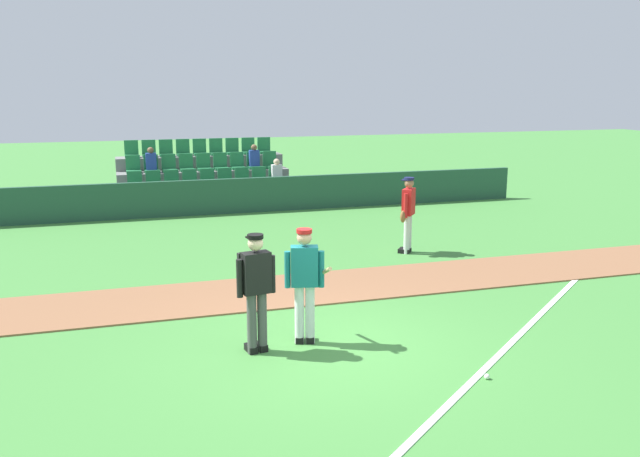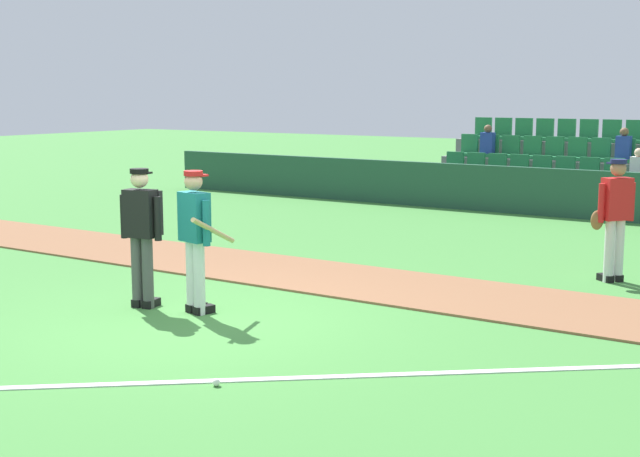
% 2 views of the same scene
% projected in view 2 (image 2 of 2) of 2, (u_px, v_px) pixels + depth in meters
% --- Properties ---
extents(ground_plane, '(80.00, 80.00, 0.00)m').
position_uv_depth(ground_plane, '(195.00, 320.00, 10.42)').
color(ground_plane, '#42843A').
extents(infield_dirt_path, '(28.00, 2.03, 0.03)m').
position_uv_depth(infield_dirt_path, '(325.00, 277.00, 12.78)').
color(infield_dirt_path, brown).
rests_on(infield_dirt_path, ground).
extents(foul_line_chalk, '(9.33, 7.71, 0.01)m').
position_uv_depth(foul_line_chalk, '(396.00, 375.00, 8.38)').
color(foul_line_chalk, white).
rests_on(foul_line_chalk, ground).
extents(dugout_fence, '(20.00, 0.16, 1.05)m').
position_uv_depth(dugout_fence, '(524.00, 191.00, 19.41)').
color(dugout_fence, '#234C38').
rests_on(dugout_fence, ground).
extents(stadium_bleachers, '(5.55, 2.95, 2.05)m').
position_uv_depth(stadium_bleachers, '(552.00, 180.00, 20.94)').
color(stadium_bleachers, slate).
rests_on(stadium_bleachers, ground).
extents(batter_teal_jersey, '(0.61, 0.80, 1.76)m').
position_uv_depth(batter_teal_jersey, '(195.00, 236.00, 10.59)').
color(batter_teal_jersey, white).
rests_on(batter_teal_jersey, ground).
extents(umpire_home_plate, '(0.58, 0.36, 1.76)m').
position_uv_depth(umpire_home_plate, '(142.00, 229.00, 10.89)').
color(umpire_home_plate, '#4C4C4C').
rests_on(umpire_home_plate, ground).
extents(runner_red_jersey, '(0.53, 0.53, 1.76)m').
position_uv_depth(runner_red_jersey, '(615.00, 215.00, 12.37)').
color(runner_red_jersey, silver).
rests_on(runner_red_jersey, ground).
extents(baseball, '(0.07, 0.07, 0.07)m').
position_uv_depth(baseball, '(216.00, 382.00, 8.06)').
color(baseball, white).
rests_on(baseball, ground).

